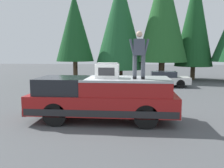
{
  "coord_description": "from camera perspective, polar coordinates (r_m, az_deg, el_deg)",
  "views": [
    {
      "loc": [
        -9.18,
        -1.55,
        2.59
      ],
      "look_at": [
        0.39,
        -0.64,
        1.35
      ],
      "focal_mm": 39.24,
      "sensor_mm": 36.0,
      "label": 1
    }
  ],
  "objects": [
    {
      "name": "parked_car_white",
      "position": [
        19.09,
        11.62,
        1.16
      ],
      "size": [
        1.64,
        4.1,
        1.16
      ],
      "color": "white",
      "rests_on": "ground"
    },
    {
      "name": "conifer_center_left",
      "position": [
        23.42,
        11.79,
        16.15
      ],
      "size": [
        4.55,
        4.55,
        10.76
      ],
      "color": "#4C3826",
      "rests_on": "ground"
    },
    {
      "name": "conifer_center_right",
      "position": [
        23.73,
        1.86,
        14.13
      ],
      "size": [
        4.78,
        4.78,
        9.78
      ],
      "color": "#4C3826",
      "rests_on": "ground"
    },
    {
      "name": "ground_plane",
      "position": [
        9.66,
        -4.07,
        -8.22
      ],
      "size": [
        90.0,
        90.0,
        0.0
      ],
      "primitive_type": "plane",
      "color": "#4C4F51"
    },
    {
      "name": "conifer_right",
      "position": [
        23.64,
        -8.71,
        12.95
      ],
      "size": [
        3.53,
        3.53,
        8.11
      ],
      "color": "#4C3826",
      "rests_on": "ground"
    },
    {
      "name": "pickup_truck",
      "position": [
        9.3,
        -2.09,
        -3.29
      ],
      "size": [
        2.01,
        5.54,
        1.65
      ],
      "color": "maroon",
      "rests_on": "ground"
    },
    {
      "name": "conifer_left",
      "position": [
        24.96,
        18.75,
        14.14
      ],
      "size": [
        3.55,
        3.55,
        10.14
      ],
      "color": "#4C3826",
      "rests_on": "ground"
    },
    {
      "name": "person_on_truck_bed",
      "position": [
        8.81,
        6.32,
        7.06
      ],
      "size": [
        0.29,
        0.72,
        1.69
      ],
      "color": "#4C515B",
      "rests_on": "pickup_truck"
    },
    {
      "name": "compressor_unit",
      "position": [
        9.07,
        -1.09,
        3.16
      ],
      "size": [
        0.65,
        0.84,
        0.56
      ],
      "color": "white",
      "rests_on": "pickup_truck"
    }
  ]
}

